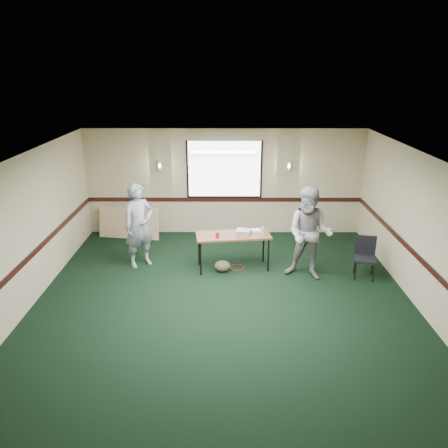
{
  "coord_description": "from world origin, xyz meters",
  "views": [
    {
      "loc": [
        0.03,
        -6.76,
        4.11
      ],
      "look_at": [
        0.0,
        1.3,
        1.2
      ],
      "focal_mm": 35.0,
      "sensor_mm": 36.0,
      "label": 1
    }
  ],
  "objects_px": {
    "person_right": "(309,234)",
    "person_left": "(139,225)",
    "folding_table": "(233,237)",
    "conference_chair": "(365,254)",
    "projector": "(243,232)"
  },
  "relations": [
    {
      "from": "person_right",
      "to": "person_left",
      "type": "bearing_deg",
      "value": -168.29
    },
    {
      "from": "folding_table",
      "to": "person_right",
      "type": "height_order",
      "value": "person_right"
    },
    {
      "from": "conference_chair",
      "to": "person_left",
      "type": "xyz_separation_m",
      "value": [
        -4.72,
        0.52,
        0.42
      ]
    },
    {
      "from": "projector",
      "to": "person_right",
      "type": "relative_size",
      "value": 0.15
    },
    {
      "from": "projector",
      "to": "folding_table",
      "type": "bearing_deg",
      "value": -163.63
    },
    {
      "from": "projector",
      "to": "person_left",
      "type": "bearing_deg",
      "value": -173.16
    },
    {
      "from": "conference_chair",
      "to": "person_right",
      "type": "distance_m",
      "value": 1.27
    },
    {
      "from": "folding_table",
      "to": "person_left",
      "type": "height_order",
      "value": "person_left"
    },
    {
      "from": "folding_table",
      "to": "person_right",
      "type": "bearing_deg",
      "value": -22.72
    },
    {
      "from": "projector",
      "to": "person_left",
      "type": "height_order",
      "value": "person_left"
    },
    {
      "from": "person_right",
      "to": "conference_chair",
      "type": "bearing_deg",
      "value": 24.17
    },
    {
      "from": "folding_table",
      "to": "projector",
      "type": "relative_size",
      "value": 5.48
    },
    {
      "from": "projector",
      "to": "conference_chair",
      "type": "height_order",
      "value": "projector"
    },
    {
      "from": "folding_table",
      "to": "conference_chair",
      "type": "distance_m",
      "value": 2.74
    },
    {
      "from": "projector",
      "to": "person_left",
      "type": "relative_size",
      "value": 0.16
    }
  ]
}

